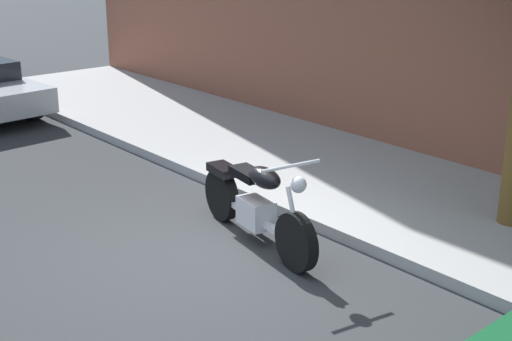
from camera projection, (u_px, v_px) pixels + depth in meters
The scene contains 3 objects.
ground_plane at pixel (210, 256), 8.03m from camera, with size 60.00×60.00×0.00m, color #303335.
sidewalk at pixel (385, 191), 9.80m from camera, with size 20.18×3.12×0.14m, color #9F9F9F.
motorcycle at pixel (256, 205), 8.25m from camera, with size 2.26×0.77×1.13m.
Camera 1 is at (5.92, -4.33, 3.45)m, focal length 51.70 mm.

